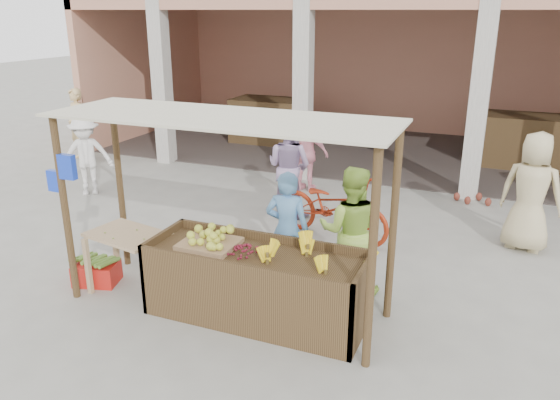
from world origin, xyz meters
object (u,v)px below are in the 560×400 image
at_px(fruit_stall, 257,286).
at_px(red_crate, 97,273).
at_px(side_table, 128,243).
at_px(motorcycle, 333,206).
at_px(vendor_blue, 287,226).
at_px(vendor_green, 351,227).

distance_m(fruit_stall, red_crate, 2.37).
height_order(side_table, motorcycle, motorcycle).
distance_m(vendor_blue, vendor_green, 0.82).
bearing_deg(side_table, vendor_green, 33.03).
relative_size(side_table, vendor_green, 0.62).
bearing_deg(red_crate, vendor_blue, 4.92).
xyz_separation_m(red_crate, vendor_green, (3.20, 1.09, 0.75)).
distance_m(vendor_green, motorcycle, 1.80).
height_order(vendor_blue, vendor_green, vendor_green).
bearing_deg(vendor_green, motorcycle, -74.82).
xyz_separation_m(vendor_blue, motorcycle, (0.07, 1.79, -0.30)).
bearing_deg(vendor_green, side_table, 13.18).
xyz_separation_m(side_table, vendor_green, (2.63, 1.07, 0.22)).
distance_m(fruit_stall, vendor_blue, 0.98).
height_order(fruit_stall, red_crate, fruit_stall).
relative_size(vendor_green, motorcycle, 0.85).
bearing_deg(red_crate, motorcycle, 31.57).
bearing_deg(fruit_stall, vendor_blue, 87.17).
relative_size(vendor_blue, motorcycle, 0.81).
bearing_deg(motorcycle, vendor_green, -142.39).
xyz_separation_m(red_crate, motorcycle, (2.47, 2.71, 0.40)).
distance_m(side_table, motorcycle, 3.30).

